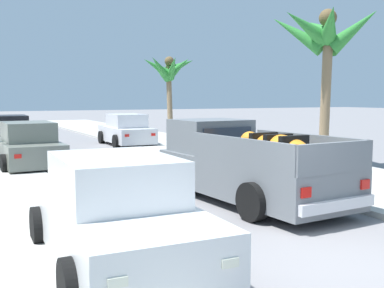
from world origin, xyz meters
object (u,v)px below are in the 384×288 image
car_right_near (9,133)px  car_left_mid (117,214)px  car_right_mid (28,146)px  palm_tree_left_mid (326,37)px  pickup_truck (244,165)px  palm_tree_right_mid (168,70)px  car_left_near (126,131)px

car_right_near → car_left_mid: 16.80m
car_right_mid → palm_tree_left_mid: palm_tree_left_mid is taller
pickup_truck → palm_tree_right_mid: size_ratio=1.08×
car_right_near → car_left_mid: size_ratio=1.00×
palm_tree_left_mid → palm_tree_right_mid: bearing=87.2°
pickup_truck → car_right_mid: size_ratio=1.24×
car_right_near → car_right_mid: size_ratio=1.00×
car_left_near → car_left_mid: (-5.64, -15.87, 0.00)m
car_left_mid → palm_tree_left_mid: bearing=32.4°
pickup_truck → car_right_mid: bearing=115.7°
car_left_near → palm_tree_left_mid: size_ratio=0.81×
pickup_truck → car_right_near: (-3.59, 14.16, -0.10)m
car_left_near → car_right_near: size_ratio=1.00×
car_right_mid → palm_tree_right_mid: 14.16m
car_right_near → pickup_truck: bearing=-75.8°
car_left_mid → car_right_mid: 10.23m
car_left_near → palm_tree_right_mid: size_ratio=0.87×
car_right_mid → palm_tree_right_mid: bearing=45.9°
car_left_near → car_right_near: bearing=170.1°
palm_tree_right_mid → palm_tree_left_mid: bearing=-92.8°
car_left_mid → palm_tree_right_mid: (9.82, 20.11, 3.30)m
car_right_near → palm_tree_right_mid: bearing=19.2°
palm_tree_right_mid → car_right_near: bearing=-160.8°
pickup_truck → car_right_near: pickup_truck is taller
pickup_truck → car_right_near: bearing=104.2°
car_left_mid → palm_tree_right_mid: size_ratio=0.88×
pickup_truck → car_right_mid: 8.43m
palm_tree_left_mid → pickup_truck: bearing=-149.0°
car_left_near → palm_tree_left_mid: (3.48, -10.09, 3.63)m
car_right_near → car_left_mid: same height
car_right_mid → car_left_near: bearing=46.2°
car_right_near → palm_tree_right_mid: 10.60m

